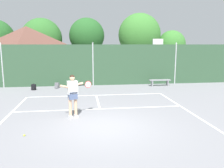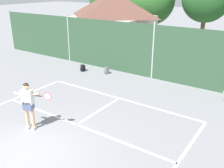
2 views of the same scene
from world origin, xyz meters
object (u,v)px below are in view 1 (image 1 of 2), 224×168
tennis_ball (24,135)px  courtside_bench (160,81)px  backpack_black (34,87)px  basketball_hoop (157,54)px  backpack_grey (57,86)px  tennis_player (73,92)px

tennis_ball → courtside_bench: (7.78, 8.57, 0.33)m
backpack_black → courtside_bench: bearing=2.4°
tennis_ball → backpack_black: size_ratio=0.14×
basketball_hoop → courtside_bench: basketball_hoop is taller
tennis_ball → courtside_bench: 11.58m
basketball_hoop → backpack_grey: size_ratio=7.67×
tennis_player → tennis_ball: (-1.61, -1.81, -1.08)m
basketball_hoop → tennis_ball: size_ratio=53.79×
backpack_grey → courtside_bench: (7.57, -0.07, 0.17)m
backpack_black → courtside_bench: courtside_bench is taller
basketball_hoop → backpack_grey: 8.91m
tennis_ball → courtside_bench: size_ratio=0.04×
basketball_hoop → courtside_bench: (-0.66, -2.75, -1.95)m
tennis_player → backpack_grey: 7.03m
tennis_ball → basketball_hoop: bearing=53.3°
basketball_hoop → courtside_bench: 3.43m
basketball_hoop → backpack_grey: bearing=-162.0°
basketball_hoop → backpack_black: size_ratio=7.67×
courtside_bench → tennis_ball: bearing=-132.2°
backpack_black → backpack_grey: (1.52, 0.45, 0.00)m
tennis_player → courtside_bench: (6.17, 6.76, -0.75)m
tennis_ball → backpack_grey: bearing=88.6°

